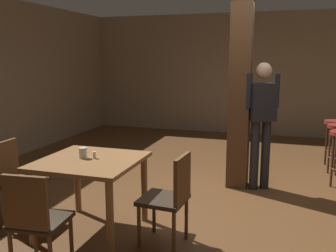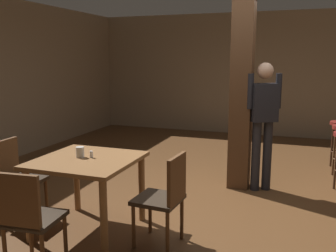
{
  "view_description": "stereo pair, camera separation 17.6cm",
  "coord_description": "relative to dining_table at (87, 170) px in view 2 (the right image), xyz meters",
  "views": [
    {
      "loc": [
        0.71,
        -4.41,
        1.78
      ],
      "look_at": [
        -0.72,
        0.04,
        0.92
      ],
      "focal_mm": 40.0,
      "sensor_mm": 36.0,
      "label": 1
    },
    {
      "loc": [
        0.88,
        -4.36,
        1.78
      ],
      "look_at": [
        -0.72,
        0.04,
        0.92
      ],
      "focal_mm": 40.0,
      "sensor_mm": 36.0,
      "label": 2
    }
  ],
  "objects": [
    {
      "name": "pillar",
      "position": [
        1.24,
        1.89,
        0.75
      ],
      "size": [
        0.28,
        0.28,
        2.8
      ],
      "primitive_type": "cube",
      "color": "#4C301C",
      "rests_on": "ground_plane"
    },
    {
      "name": "dining_table",
      "position": [
        0.0,
        0.0,
        0.0
      ],
      "size": [
        0.97,
        0.97,
        0.78
      ],
      "color": "brown",
      "rests_on": "ground_plane"
    },
    {
      "name": "standing_person",
      "position": [
        1.55,
        1.86,
        0.35
      ],
      "size": [
        0.45,
        0.34,
        1.72
      ],
      "color": "black",
      "rests_on": "ground_plane"
    },
    {
      "name": "napkin_cup",
      "position": [
        -0.09,
        0.02,
        0.18
      ],
      "size": [
        0.08,
        0.08,
        0.11
      ],
      "primitive_type": "cylinder",
      "color": "beige",
      "rests_on": "dining_table"
    },
    {
      "name": "wall_back",
      "position": [
        1.15,
        5.69,
        0.75
      ],
      "size": [
        8.0,
        0.1,
        2.8
      ],
      "primitive_type": "cube",
      "color": "gray",
      "rests_on": "ground_plane"
    },
    {
      "name": "chair_south",
      "position": [
        -0.03,
        -0.85,
        -0.14
      ],
      "size": [
        0.46,
        0.46,
        0.89
      ],
      "color": "#2D2319",
      "rests_on": "ground_plane"
    },
    {
      "name": "chair_east",
      "position": [
        0.86,
        -0.02,
        -0.14
      ],
      "size": [
        0.45,
        0.45,
        0.89
      ],
      "color": "#2D2319",
      "rests_on": "ground_plane"
    },
    {
      "name": "chair_west",
      "position": [
        -0.9,
        -0.03,
        -0.14
      ],
      "size": [
        0.44,
        0.44,
        0.89
      ],
      "color": "#2D2319",
      "rests_on": "ground_plane"
    },
    {
      "name": "salt_shaker",
      "position": [
        0.03,
        0.04,
        0.16
      ],
      "size": [
        0.03,
        0.03,
        0.07
      ],
      "primitive_type": "cylinder",
      "color": "silver",
      "rests_on": "dining_table"
    },
    {
      "name": "ground_plane",
      "position": [
        1.15,
        1.19,
        -0.65
      ],
      "size": [
        10.8,
        10.8,
        0.0
      ],
      "primitive_type": "plane",
      "color": "brown"
    }
  ]
}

